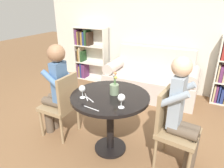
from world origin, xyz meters
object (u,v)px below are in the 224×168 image
wine_glass_left (82,89)px  person_left (56,88)px  flower_vase (114,88)px  chair_left (62,103)px  bookshelf_left (88,53)px  chair_right (172,126)px  couch (151,80)px  wine_glass_right (121,98)px  person_right (183,114)px

wine_glass_left → person_left: bearing=161.4°
wine_glass_left → flower_vase: flower_vase is taller
chair_left → person_left: bearing=-91.0°
bookshelf_left → chair_right: bookshelf_left is taller
chair_right → flower_vase: size_ratio=3.28×
bookshelf_left → wine_glass_left: bookshelf_left is taller
chair_right → couch: bearing=29.3°
bookshelf_left → wine_glass_right: size_ratio=8.10×
bookshelf_left → chair_left: 2.25m
chair_left → chair_right: (1.42, 0.11, 0.00)m
person_right → wine_glass_right: person_right is taller
chair_left → person_right: (1.51, 0.09, 0.18)m
couch → flower_vase: bearing=-89.0°
couch → chair_right: bearing=-67.2°
person_left → person_right: 1.59m
person_left → flower_vase: size_ratio=4.67×
chair_left → person_right: 1.52m
bookshelf_left → person_left: bearing=-68.8°
person_left → wine_glass_left: (0.55, -0.18, 0.17)m
couch → person_right: (0.80, -1.71, 0.36)m
person_left → wine_glass_left: person_left is taller
person_right → wine_glass_left: person_right is taller
couch → person_right: 1.92m
chair_left → person_left: person_left is taller
person_right → wine_glass_right: 0.67m
chair_right → flower_vase: bearing=100.6°
couch → chair_right: couch is taller
flower_vase → wine_glass_right: bearing=-52.2°
person_left → wine_glass_right: person_left is taller
person_left → chair_right: bearing=95.3°
chair_left → wine_glass_left: size_ratio=6.14×
couch → wine_glass_left: size_ratio=11.83×
bookshelf_left → flower_vase: (1.63, -2.01, 0.21)m
person_right → wine_glass_right: bearing=123.3°
chair_left → wine_glass_right: wine_glass_right is taller
couch → wine_glass_right: bearing=-83.5°
chair_right → flower_vase: 0.76m
chair_right → wine_glass_left: bearing=113.2°
chair_right → person_right: size_ratio=0.71×
wine_glass_left → chair_left: bearing=158.7°
chair_left → chair_right: 1.43m
couch → chair_left: couch is taller
couch → wine_glass_right: (0.23, -2.00, 0.55)m
wine_glass_right → chair_right: bearing=32.2°
bookshelf_left → wine_glass_right: bookshelf_left is taller
bookshelf_left → chair_right: 3.03m
couch → wine_glass_left: (-0.25, -1.98, 0.55)m
bookshelf_left → person_right: person_right is taller
chair_right → person_left: person_left is taller
chair_right → wine_glass_right: (-0.48, -0.30, 0.37)m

